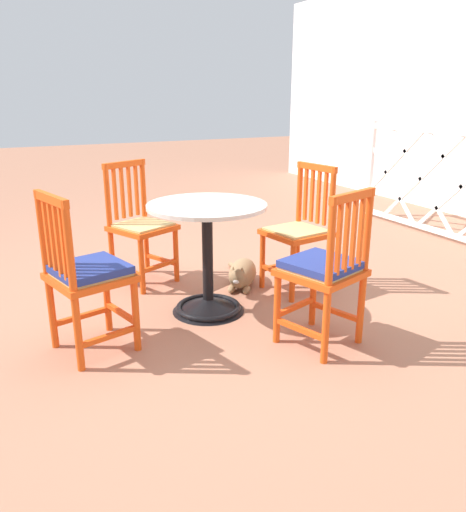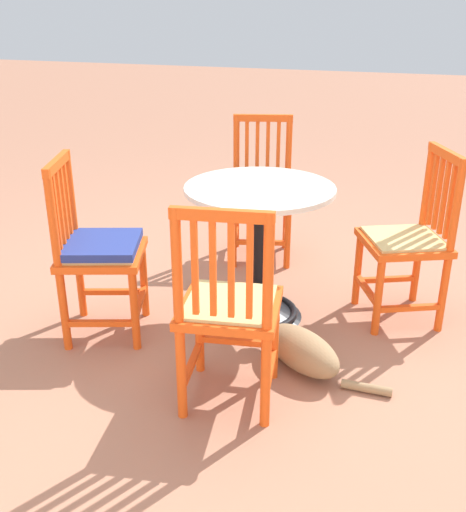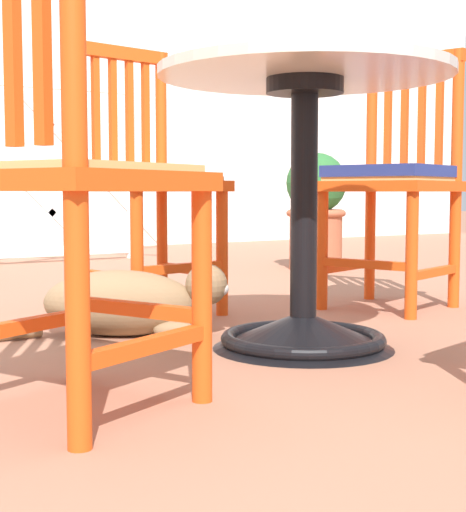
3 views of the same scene
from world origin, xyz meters
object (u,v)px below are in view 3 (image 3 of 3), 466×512
orange_chair_by_planter (393,182)px  terracotta_planter (316,208)px  orange_chair_tucked_in (63,180)px  orange_chair_facing_out (145,186)px  cafe_table (304,241)px  tabby_cat (132,303)px

orange_chair_by_planter → terracotta_planter: 1.38m
orange_chair_by_planter → orange_chair_tucked_in: size_ratio=1.00×
orange_chair_facing_out → orange_chair_by_planter: bearing=-23.8°
cafe_table → orange_chair_by_planter: bearing=29.7°
orange_chair_facing_out → orange_chair_tucked_in: same height
orange_chair_tucked_in → terracotta_planter: orange_chair_tucked_in is taller
cafe_table → tabby_cat: cafe_table is taller
cafe_table → tabby_cat: size_ratio=1.10×
orange_chair_by_planter → orange_chair_tucked_in: 1.58m
orange_chair_facing_out → terracotta_planter: bearing=31.3°
orange_chair_by_planter → orange_chair_facing_out: bearing=156.2°
cafe_table → orange_chair_tucked_in: orange_chair_tucked_in is taller
tabby_cat → terracotta_planter: bearing=36.6°
orange_chair_facing_out → terracotta_planter: (1.43, 0.87, -0.11)m
orange_chair_facing_out → tabby_cat: (-0.22, -0.35, -0.34)m
cafe_table → orange_chair_by_planter: 0.83m
cafe_table → terracotta_planter: size_ratio=1.23×
cafe_table → tabby_cat: bearing=127.2°
orange_chair_tucked_in → cafe_table: bearing=17.6°
orange_chair_facing_out → orange_chair_tucked_in: 1.19m
cafe_table → terracotta_planter: cafe_table is taller
cafe_table → orange_chair_facing_out: 0.78m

